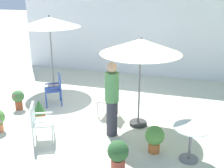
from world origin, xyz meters
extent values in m
plane|color=beige|center=(0.00, 0.00, 0.00)|extent=(60.00, 60.00, 0.00)
cube|color=white|center=(0.00, 3.84, 1.97)|extent=(9.63, 0.30, 3.93)
cylinder|color=#2D2D2D|center=(0.89, -0.52, 0.04)|extent=(0.44, 0.44, 0.08)
cylinder|color=slate|center=(0.89, -0.52, 1.10)|extent=(0.04, 0.04, 2.19)
cone|color=beige|center=(0.89, -0.52, 2.02)|extent=(1.91, 1.91, 0.34)
sphere|color=slate|center=(0.89, -0.52, 2.22)|extent=(0.06, 0.06, 0.06)
cylinder|color=#2D2D2D|center=(-2.47, 1.34, 0.04)|extent=(0.44, 0.44, 0.08)
cylinder|color=slate|center=(-2.47, 1.34, 1.20)|extent=(0.04, 0.04, 2.40)
cone|color=beige|center=(-2.47, 1.34, 2.25)|extent=(2.02, 2.02, 0.32)
sphere|color=slate|center=(-2.47, 1.34, 2.43)|extent=(0.06, 0.06, 0.06)
cylinder|color=white|center=(2.18, -1.70, 0.72)|extent=(0.71, 0.71, 0.02)
cylinder|color=slate|center=(2.18, -1.70, 0.35)|extent=(0.06, 0.06, 0.71)
cylinder|color=slate|center=(2.18, -1.70, 0.01)|extent=(0.39, 0.39, 0.03)
cube|color=silver|center=(-0.01, -0.21, 0.44)|extent=(0.49, 0.45, 0.04)
cube|color=silver|center=(0.20, -0.22, 0.68)|extent=(0.06, 0.41, 0.44)
cube|color=silver|center=(0.00, -0.02, 0.56)|extent=(0.42, 0.06, 0.03)
cube|color=silver|center=(-0.02, -0.41, 0.56)|extent=(0.42, 0.06, 0.03)
cylinder|color=silver|center=(-0.22, 0.00, 0.21)|extent=(0.04, 0.04, 0.42)
cylinder|color=silver|center=(-0.23, -0.40, 0.21)|extent=(0.04, 0.04, 0.42)
cylinder|color=silver|center=(0.22, -0.02, 0.21)|extent=(0.04, 0.04, 0.42)
cylinder|color=silver|center=(0.20, -0.42, 0.21)|extent=(0.04, 0.04, 0.42)
cube|color=white|center=(-1.00, -1.88, 0.46)|extent=(0.61, 0.63, 0.04)
cube|color=white|center=(-1.19, -1.97, 0.68)|extent=(0.23, 0.44, 0.41)
cube|color=white|center=(-0.91, -2.08, 0.58)|extent=(0.38, 0.21, 0.03)
cube|color=white|center=(-1.10, -1.68, 0.58)|extent=(0.38, 0.21, 0.03)
cylinder|color=white|center=(-0.72, -2.00, 0.22)|extent=(0.04, 0.04, 0.44)
cylinder|color=white|center=(-0.91, -1.59, 0.22)|extent=(0.04, 0.04, 0.44)
cylinder|color=white|center=(-1.09, -2.17, 0.22)|extent=(0.04, 0.04, 0.44)
cylinder|color=white|center=(-1.29, -1.76, 0.22)|extent=(0.04, 0.04, 0.44)
cube|color=#2D49A1|center=(-1.79, 0.05, 0.46)|extent=(0.64, 0.64, 0.04)
cube|color=#2D49A1|center=(-1.61, 0.16, 0.70)|extent=(0.27, 0.39, 0.43)
cube|color=#2D49A1|center=(-1.90, 0.22, 0.58)|extent=(0.37, 0.26, 0.03)
cube|color=#2D49A1|center=(-1.67, -0.13, 0.58)|extent=(0.37, 0.26, 0.03)
cylinder|color=#2D49A1|center=(-2.08, 0.11, 0.22)|extent=(0.04, 0.04, 0.44)
cylinder|color=#2D49A1|center=(-1.85, -0.25, 0.22)|extent=(0.04, 0.04, 0.44)
cylinder|color=#2D49A1|center=(-1.72, 0.34, 0.22)|extent=(0.04, 0.04, 0.44)
cylinder|color=#2D49A1|center=(-1.49, -0.02, 0.22)|extent=(0.04, 0.04, 0.44)
cylinder|color=#B9632E|center=(1.46, -1.63, 0.11)|extent=(0.24, 0.24, 0.22)
cylinder|color=#382819|center=(1.46, -1.63, 0.21)|extent=(0.21, 0.21, 0.02)
sphere|color=#518D3D|center=(1.46, -1.63, 0.39)|extent=(0.41, 0.41, 0.41)
sphere|color=#E35141|center=(1.58, -1.63, 0.45)|extent=(0.08, 0.08, 0.08)
sphere|color=#E35141|center=(1.43, -1.50, 0.34)|extent=(0.09, 0.09, 0.09)
cylinder|color=#B04D29|center=(-1.63, -1.01, 0.10)|extent=(0.29, 0.29, 0.21)
cylinder|color=#382819|center=(-1.63, -1.01, 0.20)|extent=(0.26, 0.26, 0.02)
cone|color=#356C31|center=(-1.63, -1.01, 0.39)|extent=(0.34, 0.34, 0.36)
cylinder|color=#A94937|center=(0.88, -2.39, 0.10)|extent=(0.27, 0.27, 0.20)
cylinder|color=#382819|center=(0.88, -2.39, 0.19)|extent=(0.24, 0.24, 0.02)
sphere|color=#2B562C|center=(0.88, -2.39, 0.38)|extent=(0.41, 0.41, 0.41)
sphere|color=gold|center=(0.94, -2.27, 0.43)|extent=(0.11, 0.11, 0.11)
sphere|color=gold|center=(0.99, -2.34, 0.46)|extent=(0.08, 0.08, 0.08)
cylinder|color=#A24C2E|center=(-2.56, -0.57, 0.13)|extent=(0.20, 0.20, 0.25)
cylinder|color=#382819|center=(-2.56, -0.57, 0.24)|extent=(0.18, 0.18, 0.02)
sphere|color=#44743F|center=(-2.56, -0.57, 0.40)|extent=(0.34, 0.34, 0.34)
sphere|color=#E4325C|center=(-2.57, -0.70, 0.45)|extent=(0.07, 0.07, 0.07)
sphere|color=#E4325C|center=(-2.67, -0.59, 0.41)|extent=(0.09, 0.09, 0.09)
sphere|color=#E4325C|center=(-2.48, -0.49, 0.38)|extent=(0.08, 0.08, 0.08)
sphere|color=#B84FAD|center=(-2.14, -1.88, 0.33)|extent=(0.08, 0.08, 0.08)
cylinder|color=#33333D|center=(0.39, -1.18, 0.43)|extent=(0.26, 0.26, 0.85)
cylinder|color=#4D8C4D|center=(0.39, -1.18, 1.19)|extent=(0.45, 0.45, 0.68)
sphere|color=tan|center=(0.39, -1.18, 1.64)|extent=(0.23, 0.23, 0.23)
camera|label=1|loc=(2.09, -6.79, 3.32)|focal=44.82mm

